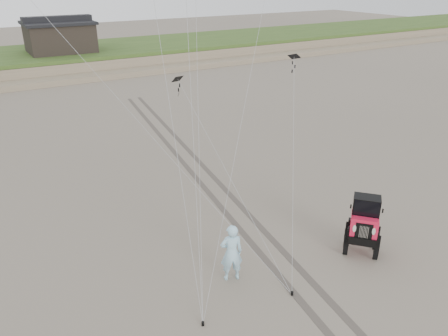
{
  "coord_description": "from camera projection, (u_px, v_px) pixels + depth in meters",
  "views": [
    {
      "loc": [
        -6.87,
        -8.95,
        8.85
      ],
      "look_at": [
        0.29,
        3.0,
        2.6
      ],
      "focal_mm": 35.0,
      "sensor_mm": 36.0,
      "label": 1
    }
  ],
  "objects": [
    {
      "name": "ground",
      "position": [
        265.0,
        278.0,
        13.85
      ],
      "size": [
        160.0,
        160.0,
        0.0
      ],
      "primitive_type": "plane",
      "color": "#6B6054",
      "rests_on": "ground"
    },
    {
      "name": "dune_ridge",
      "position": [
        41.0,
        62.0,
        42.86
      ],
      "size": [
        160.0,
        14.25,
        1.73
      ],
      "color": "#7A6B54",
      "rests_on": "ground"
    },
    {
      "name": "cabin",
      "position": [
        60.0,
        36.0,
        42.42
      ],
      "size": [
        6.4,
        5.4,
        3.35
      ],
      "color": "black",
      "rests_on": "dune_ridge"
    },
    {
      "name": "jeep",
      "position": [
        363.0,
        232.0,
        14.77
      ],
      "size": [
        4.63,
        4.45,
        1.67
      ],
      "primitive_type": null,
      "rotation": [
        0.0,
        0.0,
        -0.83
      ],
      "color": "red",
      "rests_on": "ground"
    },
    {
      "name": "man",
      "position": [
        231.0,
        253.0,
        13.42
      ],
      "size": [
        0.82,
        0.67,
        1.95
      ],
      "primitive_type": "imported",
      "rotation": [
        0.0,
        0.0,
        2.82
      ],
      "color": "#8BCBD6",
      "rests_on": "ground"
    },
    {
      "name": "stake_main",
      "position": [
        203.0,
        324.0,
        11.96
      ],
      "size": [
        0.08,
        0.08,
        0.12
      ],
      "primitive_type": "cylinder",
      "color": "black",
      "rests_on": "ground"
    },
    {
      "name": "stake_aux",
      "position": [
        292.0,
        293.0,
        13.08
      ],
      "size": [
        0.08,
        0.08,
        0.12
      ],
      "primitive_type": "cylinder",
      "color": "black",
      "rests_on": "ground"
    },
    {
      "name": "tire_tracks",
      "position": [
        201.0,
        173.0,
        21.05
      ],
      "size": [
        5.22,
        29.74,
        0.01
      ],
      "color": "#4C443D",
      "rests_on": "ground"
    }
  ]
}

